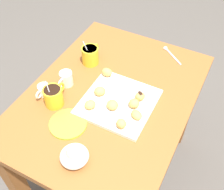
# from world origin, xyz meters

# --- Properties ---
(ground_plane) EXTENTS (8.00, 8.00, 0.00)m
(ground_plane) POSITION_xyz_m (0.00, 0.00, 0.00)
(ground_plane) COLOR #514C47
(dining_table) EXTENTS (0.99, 0.73, 0.71)m
(dining_table) POSITION_xyz_m (0.00, 0.00, 0.57)
(dining_table) COLOR #935628
(dining_table) RESTS_ON ground_plane
(pastry_plate_square) EXTENTS (0.31, 0.31, 0.02)m
(pastry_plate_square) POSITION_xyz_m (-0.03, -0.06, 0.72)
(pastry_plate_square) COLOR white
(pastry_plate_square) RESTS_ON dining_table
(coffee_mug_yellow_left) EXTENTS (0.12, 0.08, 0.14)m
(coffee_mug_yellow_left) POSITION_xyz_m (-0.16, 0.19, 0.76)
(coffee_mug_yellow_left) COLOR yellow
(coffee_mug_yellow_left) RESTS_ON dining_table
(coffee_mug_yellow_right) EXTENTS (0.12, 0.09, 0.14)m
(coffee_mug_yellow_right) POSITION_xyz_m (0.16, 0.19, 0.76)
(coffee_mug_yellow_right) COLOR yellow
(coffee_mug_yellow_right) RESTS_ON dining_table
(cream_pitcher_white) EXTENTS (0.10, 0.06, 0.07)m
(cream_pitcher_white) POSITION_xyz_m (-0.03, 0.22, 0.75)
(cream_pitcher_white) COLOR white
(cream_pitcher_white) RESTS_ON dining_table
(ice_cream_bowl) EXTENTS (0.11, 0.11, 0.08)m
(ice_cream_bowl) POSITION_xyz_m (-0.36, -0.04, 0.75)
(ice_cream_bowl) COLOR white
(ice_cream_bowl) RESTS_ON dining_table
(chocolate_sauce_pitcher) EXTENTS (0.09, 0.05, 0.06)m
(chocolate_sauce_pitcher) POSITION_xyz_m (-0.13, 0.27, 0.74)
(chocolate_sauce_pitcher) COLOR white
(chocolate_sauce_pitcher) RESTS_ON dining_table
(saucer_lime_left) EXTENTS (0.16, 0.16, 0.01)m
(saucer_lime_left) POSITION_xyz_m (-0.23, 0.08, 0.72)
(saucer_lime_left) COLOR #9EC633
(saucer_lime_left) RESTS_ON dining_table
(loose_spoon_near_saucer) EXTENTS (0.11, 0.13, 0.01)m
(loose_spoon_near_saucer) POSITION_xyz_m (0.42, -0.15, 0.72)
(loose_spoon_near_saucer) COLOR silver
(loose_spoon_near_saucer) RESTS_ON dining_table
(beignet_0) EXTENTS (0.07, 0.06, 0.04)m
(beignet_0) POSITION_xyz_m (-0.12, 0.03, 0.75)
(beignet_0) COLOR #DBA351
(beignet_0) RESTS_ON pastry_plate_square
(beignet_1) EXTENTS (0.04, 0.05, 0.04)m
(beignet_1) POSITION_xyz_m (0.10, 0.07, 0.75)
(beignet_1) COLOR #DBA351
(beignet_1) RESTS_ON pastry_plate_square
(beignet_2) EXTENTS (0.06, 0.06, 0.04)m
(beignet_2) POSITION_xyz_m (-0.15, -0.13, 0.75)
(beignet_2) COLOR #DBA351
(beignet_2) RESTS_ON pastry_plate_square
(beignet_3) EXTENTS (0.07, 0.07, 0.04)m
(beignet_3) POSITION_xyz_m (-0.07, -0.05, 0.75)
(beignet_3) COLOR #DBA351
(beignet_3) RESTS_ON pastry_plate_square
(beignet_4) EXTENTS (0.06, 0.06, 0.04)m
(beignet_4) POSITION_xyz_m (0.03, -0.14, 0.75)
(beignet_4) COLOR #DBA351
(beignet_4) RESTS_ON pastry_plate_square
(chocolate_drizzle_4) EXTENTS (0.03, 0.03, 0.00)m
(chocolate_drizzle_4) POSITION_xyz_m (0.03, -0.14, 0.77)
(chocolate_drizzle_4) COLOR black
(chocolate_drizzle_4) RESTS_ON beignet_4
(beignet_5) EXTENTS (0.07, 0.07, 0.04)m
(beignet_5) POSITION_xyz_m (-0.03, 0.04, 0.75)
(beignet_5) COLOR #DBA351
(beignet_5) RESTS_ON pastry_plate_square
(beignet_6) EXTENTS (0.07, 0.07, 0.04)m
(beignet_6) POSITION_xyz_m (-0.02, -0.13, 0.75)
(beignet_6) COLOR #DBA351
(beignet_6) RESTS_ON pastry_plate_square
(beignet_7) EXTENTS (0.06, 0.07, 0.03)m
(beignet_7) POSITION_xyz_m (-0.07, -0.17, 0.74)
(beignet_7) COLOR #DBA351
(beignet_7) RESTS_ON pastry_plate_square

